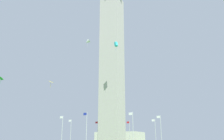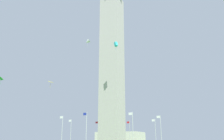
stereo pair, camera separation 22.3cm
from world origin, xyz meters
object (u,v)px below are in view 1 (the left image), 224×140
object	(u,v)px
flagpole_n	(71,132)
kite_green_diamond	(1,79)
flagpole_s	(161,130)
flagpole_sw	(155,132)
obelisk_monument	(112,57)
flagpole_ne	(62,131)
flagpole_se	(133,129)
kite_white_delta	(87,42)
distant_building	(120,139)
flagpole_w	(129,133)
kite_yellow_diamond	(51,82)
flagpole_nw	(98,133)
kite_cyan_box	(116,44)
flagpole_e	(86,129)

from	to	relation	value
flagpole_n	kite_green_diamond	bearing A→B (deg)	92.70
flagpole_s	flagpole_sw	world-z (taller)	same
obelisk_monument	flagpole_ne	distance (m)	28.72
kite_green_diamond	flagpole_s	bearing A→B (deg)	-133.11
flagpole_se	kite_white_delta	distance (m)	32.98
kite_green_diamond	distant_building	world-z (taller)	kite_green_diamond
flagpole_w	flagpole_sw	bearing A→B (deg)	157.50
flagpole_w	kite_white_delta	world-z (taller)	kite_white_delta
flagpole_se	flagpole_n	bearing A→B (deg)	-22.50
flagpole_n	flagpole_w	world-z (taller)	same
kite_yellow_diamond	kite_white_delta	bearing A→B (deg)	-75.41
kite_white_delta	flagpole_w	bearing A→B (deg)	-104.46
flagpole_n	flagpole_nw	world-z (taller)	same
obelisk_monument	flagpole_s	world-z (taller)	obelisk_monument
flagpole_w	kite_cyan_box	xyz separation A→B (m)	(-5.74, 24.68, 24.31)
obelisk_monument	flagpole_ne	xyz separation A→B (m)	(10.81, 10.76, -24.33)
flagpole_nw	kite_white_delta	xyz separation A→B (m)	(-5.09, 17.53, 28.32)
flagpole_w	distant_building	world-z (taller)	flagpole_w
kite_white_delta	distant_building	size ratio (longest dim) A/B	0.11
flagpole_se	flagpole_s	world-z (taller)	same
kite_cyan_box	flagpole_se	bearing A→B (deg)	165.44
flagpole_n	flagpole_s	distance (m)	30.44
obelisk_monument	kite_yellow_diamond	distance (m)	34.45
flagpole_e	kite_cyan_box	size ratio (longest dim) A/B	3.27
flagpole_nw	flagpole_se	bearing A→B (deg)	135.00
flagpole_se	distant_building	xyz separation A→B (m)	(37.45, -80.04, -1.27)
kite_cyan_box	flagpole_s	bearing A→B (deg)	-135.07
flagpole_sw	kite_yellow_diamond	world-z (taller)	kite_yellow_diamond
obelisk_monument	flagpole_w	distance (m)	28.70
flagpole_s	distant_building	world-z (taller)	flagpole_s
flagpole_s	flagpole_nw	size ratio (longest dim) A/B	1.00
kite_cyan_box	distant_building	xyz separation A→B (m)	(32.43, -78.73, -25.58)
kite_yellow_diamond	flagpole_w	bearing A→B (deg)	-89.32
flagpole_e	flagpole_w	world-z (taller)	same
flagpole_ne	flagpole_s	distance (m)	28.12
kite_white_delta	kite_green_diamond	size ratio (longest dim) A/B	1.71
flagpole_n	flagpole_sw	distance (m)	28.12
flagpole_ne	kite_cyan_box	bearing A→B (deg)	-175.48
kite_green_diamond	flagpole_sw	bearing A→B (deg)	-120.45
flagpole_sw	kite_green_diamond	size ratio (longest dim) A/B	5.61
flagpole_se	flagpole_nw	xyz separation A→B (m)	(21.52, -21.52, 0.00)
obelisk_monument	kite_white_delta	world-z (taller)	obelisk_monument
flagpole_n	flagpole_se	distance (m)	28.12
distant_building	flagpole_se	bearing A→B (deg)	115.08
flagpole_e	flagpole_n	bearing A→B (deg)	-45.00
flagpole_ne	distant_building	xyz separation A→B (m)	(15.93, -80.04, -1.27)
flagpole_n	flagpole_se	size ratio (longest dim) A/B	1.00
flagpole_se	kite_white_delta	bearing A→B (deg)	-13.68
flagpole_ne	flagpole_se	distance (m)	21.52
flagpole_se	obelisk_monument	bearing A→B (deg)	-45.14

